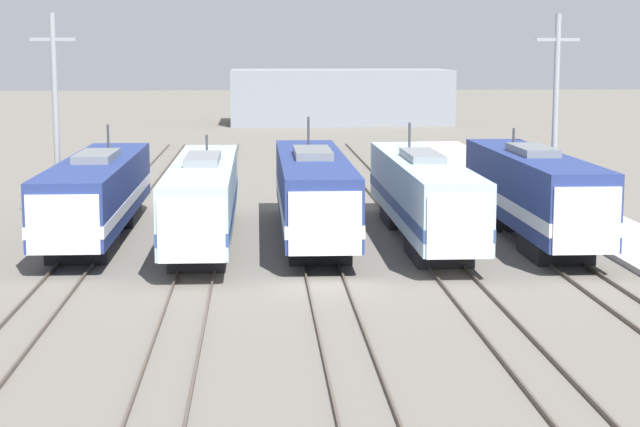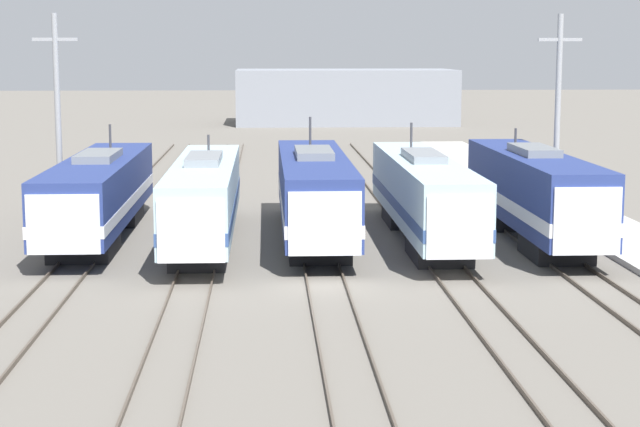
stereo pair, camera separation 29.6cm
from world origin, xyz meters
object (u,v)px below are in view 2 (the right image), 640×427
object	(u,v)px
locomotive_center_right	(424,196)
catenary_tower_left	(58,117)
locomotive_far_left	(98,195)
locomotive_far_right	(536,194)
locomotive_center	(314,194)
catenary_tower_right	(558,116)
locomotive_center_left	(204,200)

from	to	relation	value
locomotive_center_right	catenary_tower_left	xyz separation A→B (m)	(-17.42, 4.90, 3.38)
locomotive_far_left	locomotive_far_right	distance (m)	20.17
locomotive_far_right	locomotive_center	bearing A→B (deg)	173.23
locomotive_far_left	catenary_tower_left	bearing A→B (deg)	124.33
locomotive_far_right	catenary_tower_right	distance (m)	6.75
locomotive_center	catenary_tower_right	world-z (taller)	catenary_tower_right
locomotive_center_left	catenary_tower_right	xyz separation A→B (m)	(17.45, 5.41, 3.40)
locomotive_center_left	locomotive_center_right	distance (m)	10.05
locomotive_center_right	catenary_tower_left	bearing A→B (deg)	164.29
locomotive_center	locomotive_center_left	bearing A→B (deg)	-166.78
locomotive_far_right	catenary_tower_right	world-z (taller)	catenary_tower_right
locomotive_far_left	locomotive_center_left	xyz separation A→B (m)	(5.02, -1.95, 0.01)
locomotive_far_right	catenary_tower_left	distance (m)	23.31
catenary_tower_right	catenary_tower_left	bearing A→B (deg)	180.00
locomotive_center_left	locomotive_center_right	bearing A→B (deg)	2.89
catenary_tower_right	locomotive_far_left	bearing A→B (deg)	-171.24
catenary_tower_left	catenary_tower_right	size ratio (longest dim) A/B	1.00
locomotive_far_right	catenary_tower_left	bearing A→B (deg)	166.43
locomotive_far_left	locomotive_center_left	bearing A→B (deg)	-21.18
locomotive_center_left	locomotive_far_right	xyz separation A→B (m)	(15.06, -0.01, 0.15)
locomotive_far_left	catenary_tower_right	world-z (taller)	catenary_tower_right
locomotive_center_left	locomotive_center_right	size ratio (longest dim) A/B	0.97
locomotive_center_left	catenary_tower_left	world-z (taller)	catenary_tower_left
locomotive_center_left	catenary_tower_right	world-z (taller)	catenary_tower_right
catenary_tower_left	catenary_tower_right	bearing A→B (deg)	0.00
locomotive_far_right	catenary_tower_right	xyz separation A→B (m)	(2.39, 5.42, 3.25)
locomotive_far_left	locomotive_center_left	size ratio (longest dim) A/B	1.00
locomotive_far_left	locomotive_center	xyz separation A→B (m)	(10.04, -0.77, 0.08)
catenary_tower_left	locomotive_center	bearing A→B (deg)	-18.82
locomotive_center	catenary_tower_left	xyz separation A→B (m)	(-12.40, 4.23, 3.33)
locomotive_far_left	locomotive_center	bearing A→B (deg)	-4.36
catenary_tower_left	catenary_tower_right	distance (m)	24.83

